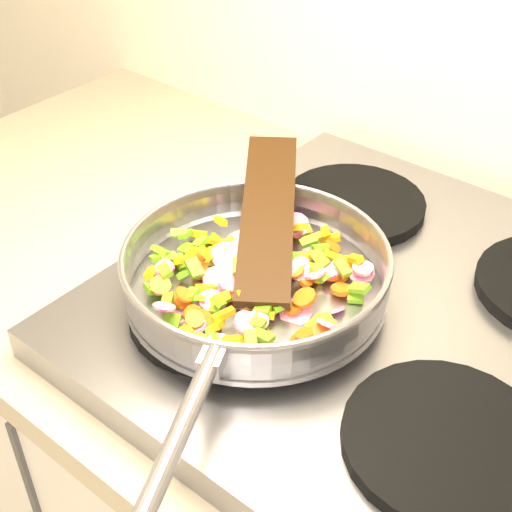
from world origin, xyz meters
The scene contains 7 objects.
cooktop centered at (-0.70, 1.67, 0.92)m, with size 0.60×0.60×0.04m, color #939399.
grate_fl centered at (-0.84, 1.52, 0.95)m, with size 0.19×0.19×0.02m, color black.
grate_fr centered at (-0.56, 1.52, 0.95)m, with size 0.19×0.19×0.02m, color black.
grate_bl centered at (-0.84, 1.81, 0.95)m, with size 0.19×0.19×0.02m, color black.
saute_pan centered at (-0.82, 1.57, 0.99)m, with size 0.33×0.48×0.06m.
vegetable_heap centered at (-0.82, 1.57, 0.97)m, with size 0.26×0.26×0.05m.
wooden_spatula centered at (-0.86, 1.64, 1.01)m, with size 0.27×0.06×0.01m, color black.
Camera 1 is at (-0.43, 1.10, 1.47)m, focal length 50.00 mm.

